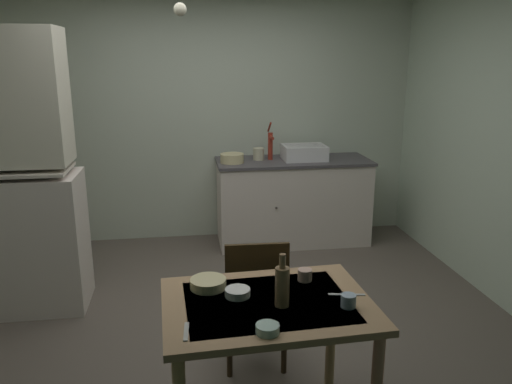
# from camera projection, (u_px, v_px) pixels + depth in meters

# --- Properties ---
(ground_plane) EXTENTS (5.33, 5.33, 0.00)m
(ground_plane) POSITION_uv_depth(u_px,v_px,m) (228.00, 319.00, 3.83)
(ground_plane) COLOR #5C5249
(wall_back) EXTENTS (4.43, 0.10, 2.57)m
(wall_back) POSITION_uv_depth(u_px,v_px,m) (209.00, 119.00, 5.36)
(wall_back) COLOR beige
(wall_back) RESTS_ON ground
(hutch_cabinet) EXTENTS (1.06, 0.52, 2.13)m
(hutch_cabinet) POSITION_uv_depth(u_px,v_px,m) (5.00, 185.00, 3.77)
(hutch_cabinet) COLOR silver
(hutch_cabinet) RESTS_ON ground
(counter_cabinet) EXTENTS (1.59, 0.64, 0.89)m
(counter_cabinet) POSITION_uv_depth(u_px,v_px,m) (293.00, 201.00, 5.35)
(counter_cabinet) COLOR silver
(counter_cabinet) RESTS_ON ground
(sink_basin) EXTENTS (0.44, 0.34, 0.15)m
(sink_basin) POSITION_uv_depth(u_px,v_px,m) (304.00, 152.00, 5.23)
(sink_basin) COLOR white
(sink_basin) RESTS_ON counter_cabinet
(hand_pump) EXTENTS (0.05, 0.27, 0.39)m
(hand_pump) POSITION_uv_depth(u_px,v_px,m) (270.00, 143.00, 5.20)
(hand_pump) COLOR maroon
(hand_pump) RESTS_ON counter_cabinet
(mixing_bowl_counter) EXTENTS (0.24, 0.24, 0.09)m
(mixing_bowl_counter) POSITION_uv_depth(u_px,v_px,m) (232.00, 158.00, 5.08)
(mixing_bowl_counter) COLOR beige
(mixing_bowl_counter) RESTS_ON counter_cabinet
(stoneware_crock) EXTENTS (0.11, 0.11, 0.12)m
(stoneware_crock) POSITION_uv_depth(u_px,v_px,m) (259.00, 154.00, 5.21)
(stoneware_crock) COLOR beige
(stoneware_crock) RESTS_ON counter_cabinet
(dining_table) EXTENTS (1.06, 0.80, 0.76)m
(dining_table) POSITION_uv_depth(u_px,v_px,m) (267.00, 321.00, 2.52)
(dining_table) COLOR tan
(dining_table) RESTS_ON ground
(chair_far_side) EXTENTS (0.42, 0.42, 0.88)m
(chair_far_side) POSITION_uv_depth(u_px,v_px,m) (255.00, 297.00, 3.15)
(chair_far_side) COLOR #372818
(chair_far_side) RESTS_ON ground
(serving_bowl_wide) EXTENTS (0.13, 0.13, 0.04)m
(serving_bowl_wide) POSITION_uv_depth(u_px,v_px,m) (238.00, 293.00, 2.54)
(serving_bowl_wide) COLOR white
(serving_bowl_wide) RESTS_ON dining_table
(soup_bowl_small) EXTENTS (0.11, 0.11, 0.04)m
(soup_bowl_small) POSITION_uv_depth(u_px,v_px,m) (267.00, 329.00, 2.20)
(soup_bowl_small) COLOR #ADD1C1
(soup_bowl_small) RESTS_ON dining_table
(sauce_dish) EXTENTS (0.19, 0.19, 0.05)m
(sauce_dish) POSITION_uv_depth(u_px,v_px,m) (208.00, 283.00, 2.63)
(sauce_dish) COLOR beige
(sauce_dish) RESTS_ON dining_table
(teacup_cream) EXTENTS (0.07, 0.07, 0.06)m
(teacup_cream) POSITION_uv_depth(u_px,v_px,m) (348.00, 301.00, 2.43)
(teacup_cream) COLOR #9EB2C6
(teacup_cream) RESTS_ON dining_table
(teacup_mint) EXTENTS (0.08, 0.08, 0.06)m
(teacup_mint) POSITION_uv_depth(u_px,v_px,m) (305.00, 275.00, 2.72)
(teacup_mint) COLOR tan
(teacup_mint) RESTS_ON dining_table
(glass_bottle) EXTENTS (0.07, 0.07, 0.27)m
(glass_bottle) POSITION_uv_depth(u_px,v_px,m) (282.00, 285.00, 2.42)
(glass_bottle) COLOR olive
(glass_bottle) RESTS_ON dining_table
(table_knife) EXTENTS (0.19, 0.05, 0.00)m
(table_knife) POSITION_uv_depth(u_px,v_px,m) (347.00, 295.00, 2.56)
(table_knife) COLOR silver
(table_knife) RESTS_ON dining_table
(teaspoon_near_bowl) EXTENTS (0.03, 0.16, 0.00)m
(teaspoon_near_bowl) POSITION_uv_depth(u_px,v_px,m) (186.00, 332.00, 2.21)
(teaspoon_near_bowl) COLOR beige
(teaspoon_near_bowl) RESTS_ON dining_table
(pendant_bulb) EXTENTS (0.08, 0.08, 0.08)m
(pendant_bulb) POSITION_uv_depth(u_px,v_px,m) (180.00, 9.00, 3.09)
(pendant_bulb) COLOR #F9EFCC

